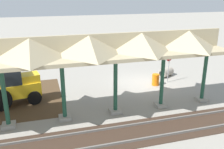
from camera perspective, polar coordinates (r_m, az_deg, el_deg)
ground_plane at (r=20.44m, az=7.00°, el=-1.95°), size 120.00×120.00×0.00m
platform_canopy at (r=13.59m, az=-11.69°, el=5.62°), size 19.62×3.20×4.90m
rail_tracks at (r=14.94m, az=17.55°, el=-10.69°), size 60.00×2.58×0.15m
stop_sign at (r=20.42m, az=12.91°, el=3.15°), size 0.73×0.27×2.56m
backhoe at (r=17.43m, az=-21.92°, el=-2.45°), size 5.38×2.22×2.82m
concrete_pipe at (r=22.25m, az=12.22°, el=0.52°), size 1.53×1.31×0.76m
traffic_barrel at (r=20.02m, az=9.92°, el=-1.17°), size 0.56×0.56×0.90m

